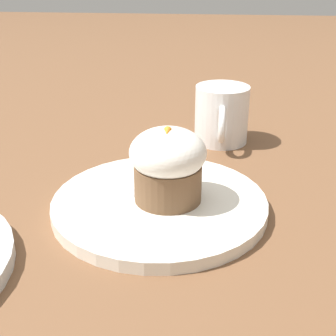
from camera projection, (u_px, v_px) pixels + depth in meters
ground_plane at (160, 209)px, 0.57m from camera, size 4.00×4.00×0.00m
dessert_plate at (160, 204)px, 0.57m from camera, size 0.26×0.26×0.02m
carrot_cake at (168, 164)px, 0.55m from camera, size 0.09×0.09×0.09m
spoon at (145, 197)px, 0.56m from camera, size 0.08×0.11×0.01m
coffee_cup at (222, 115)px, 0.76m from camera, size 0.12×0.09×0.09m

